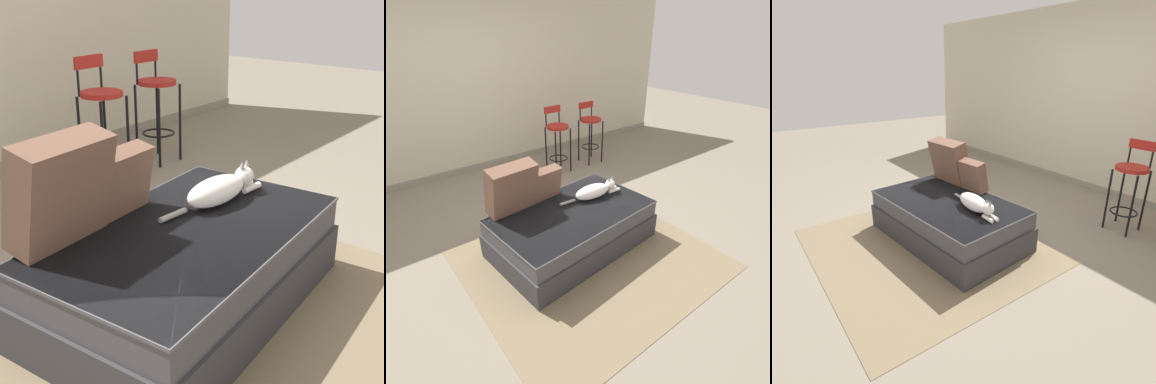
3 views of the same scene
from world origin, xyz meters
The scene contains 10 objects.
ground_plane centered at (0.00, 0.00, 0.00)m, with size 16.00×16.00×0.00m, color slate.
wall_back_panel centered at (0.00, 2.25, 1.30)m, with size 8.00×0.10×2.60m, color beige.
wall_baseboard_trim centered at (0.00, 2.20, 0.04)m, with size 8.00×0.02×0.09m, color gray.
area_rug centered at (0.00, -0.70, 0.00)m, with size 2.33×2.07×0.01m, color #75664C.
couch centered at (0.00, -0.40, 0.22)m, with size 1.71×1.11×0.44m.
throw_pillow_corner centered at (-0.48, -0.05, 0.70)m, with size 0.51×0.32×0.52m.
throw_pillow_middle centered at (-0.07, -0.02, 0.62)m, with size 0.36×0.22×0.36m.
cat centered at (0.36, -0.32, 0.52)m, with size 0.74×0.20×0.19m.
bar_stool_near_window centered at (1.01, 1.34, 0.59)m, with size 0.34×0.34×1.02m.
bar_stool_by_doorway centered at (1.66, 1.34, 0.60)m, with size 0.34×0.34×0.99m.
Camera 2 is at (-1.66, -2.65, 2.14)m, focal length 30.00 mm.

